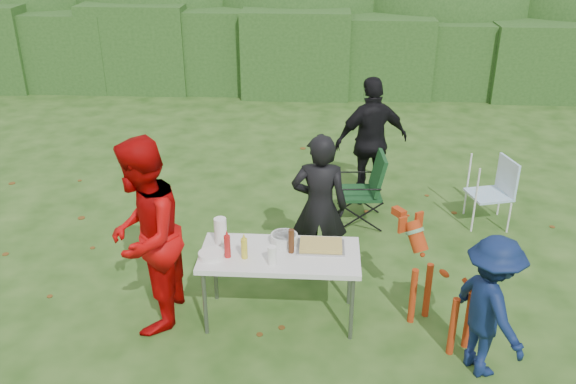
# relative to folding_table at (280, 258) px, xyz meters

# --- Properties ---
(ground) EXTENTS (80.00, 80.00, 0.00)m
(ground) POSITION_rel_folding_table_xyz_m (-0.24, 0.07, -0.69)
(ground) COLOR #1E4211
(hedge_row) EXTENTS (22.00, 1.40, 1.70)m
(hedge_row) POSITION_rel_folding_table_xyz_m (-0.24, 8.07, 0.16)
(hedge_row) COLOR #23471C
(hedge_row) RESTS_ON ground
(shrub_backdrop) EXTENTS (20.00, 2.60, 3.20)m
(shrub_backdrop) POSITION_rel_folding_table_xyz_m (-0.24, 9.67, 0.91)
(shrub_backdrop) COLOR #3D6628
(shrub_backdrop) RESTS_ON ground
(folding_table) EXTENTS (1.50, 0.70, 0.74)m
(folding_table) POSITION_rel_folding_table_xyz_m (0.00, 0.00, 0.00)
(folding_table) COLOR silver
(folding_table) RESTS_ON ground
(person_cook) EXTENTS (0.60, 0.40, 1.63)m
(person_cook) POSITION_rel_folding_table_xyz_m (0.36, 0.82, 0.13)
(person_cook) COLOR black
(person_cook) RESTS_ON ground
(person_red_jacket) EXTENTS (0.72, 0.92, 1.90)m
(person_red_jacket) POSITION_rel_folding_table_xyz_m (-1.23, -0.13, 0.26)
(person_red_jacket) COLOR #AF0606
(person_red_jacket) RESTS_ON ground
(person_black_puffy) EXTENTS (1.10, 0.75, 1.73)m
(person_black_puffy) POSITION_rel_folding_table_xyz_m (1.01, 2.70, 0.18)
(person_black_puffy) COLOR black
(person_black_puffy) RESTS_ON ground
(child) EXTENTS (0.77, 0.97, 1.31)m
(child) POSITION_rel_folding_table_xyz_m (1.81, -0.61, -0.03)
(child) COLOR #0D1B43
(child) RESTS_ON ground
(dog) EXTENTS (0.96, 1.13, 1.02)m
(dog) POSITION_rel_folding_table_xyz_m (1.51, -0.15, -0.17)
(dog) COLOR #9F300F
(dog) RESTS_ON ground
(camping_chair) EXTENTS (0.63, 0.63, 0.94)m
(camping_chair) POSITION_rel_folding_table_xyz_m (0.85, 2.05, -0.22)
(camping_chair) COLOR #143E1C
(camping_chair) RESTS_ON ground
(lawn_chair) EXTENTS (0.63, 0.63, 0.87)m
(lawn_chair) POSITION_rel_folding_table_xyz_m (2.47, 2.14, -0.25)
(lawn_chair) COLOR #5DABDC
(lawn_chair) RESTS_ON ground
(food_tray) EXTENTS (0.45, 0.30, 0.02)m
(food_tray) POSITION_rel_folding_table_xyz_m (0.38, 0.11, 0.06)
(food_tray) COLOR #B7B7BA
(food_tray) RESTS_ON folding_table
(focaccia_bread) EXTENTS (0.40, 0.26, 0.04)m
(focaccia_bread) POSITION_rel_folding_table_xyz_m (0.38, 0.11, 0.09)
(focaccia_bread) COLOR tan
(focaccia_bread) RESTS_ON food_tray
(mustard_bottle) EXTENTS (0.06, 0.06, 0.20)m
(mustard_bottle) POSITION_rel_folding_table_xyz_m (-0.32, -0.10, 0.15)
(mustard_bottle) COLOR gold
(mustard_bottle) RESTS_ON folding_table
(ketchup_bottle) EXTENTS (0.06, 0.06, 0.22)m
(ketchup_bottle) POSITION_rel_folding_table_xyz_m (-0.48, -0.10, 0.16)
(ketchup_bottle) COLOR #B21A19
(ketchup_bottle) RESTS_ON folding_table
(beer_bottle) EXTENTS (0.06, 0.06, 0.24)m
(beer_bottle) POSITION_rel_folding_table_xyz_m (0.11, 0.02, 0.17)
(beer_bottle) COLOR #47230F
(beer_bottle) RESTS_ON folding_table
(paper_towel_roll) EXTENTS (0.12, 0.12, 0.26)m
(paper_towel_roll) POSITION_rel_folding_table_xyz_m (-0.58, 0.16, 0.18)
(paper_towel_roll) COLOR white
(paper_towel_roll) RESTS_ON folding_table
(cup_stack) EXTENTS (0.08, 0.08, 0.18)m
(cup_stack) POSITION_rel_folding_table_xyz_m (-0.05, -0.20, 0.14)
(cup_stack) COLOR white
(cup_stack) RESTS_ON folding_table
(pasta_bowl) EXTENTS (0.26, 0.26, 0.10)m
(pasta_bowl) POSITION_rel_folding_table_xyz_m (0.03, 0.18, 0.10)
(pasta_bowl) COLOR silver
(pasta_bowl) RESTS_ON folding_table
(plate_stack) EXTENTS (0.24, 0.24, 0.05)m
(plate_stack) POSITION_rel_folding_table_xyz_m (-0.63, -0.11, 0.08)
(plate_stack) COLOR white
(plate_stack) RESTS_ON folding_table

